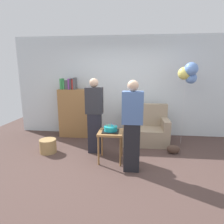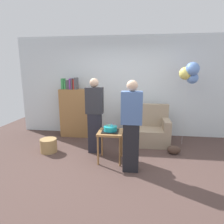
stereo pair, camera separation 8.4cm
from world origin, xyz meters
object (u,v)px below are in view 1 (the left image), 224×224
at_px(person_holding_cake, 132,126).
at_px(balloon_bunch, 188,73).
at_px(bookshelf, 74,112).
at_px(birthday_cake, 111,129).
at_px(couch, 145,130).
at_px(handbag, 173,149).
at_px(wicker_basket, 48,146).
at_px(side_table, 111,136).
at_px(person_blowing_candles, 95,116).

relative_size(person_holding_cake, balloon_bunch, 0.83).
height_order(bookshelf, birthday_cake, bookshelf).
bearing_deg(person_holding_cake, birthday_cake, -26.15).
height_order(couch, handbag, couch).
distance_m(couch, bookshelf, 1.97).
relative_size(wicker_basket, balloon_bunch, 0.18).
bearing_deg(side_table, bookshelf, 129.52).
bearing_deg(couch, person_blowing_candles, -148.58).
xyz_separation_m(couch, bookshelf, (-1.91, 0.32, 0.35)).
bearing_deg(couch, handbag, -47.08).
bearing_deg(handbag, person_blowing_candles, -177.48).
distance_m(person_holding_cake, wicker_basket, 2.05).
relative_size(couch, person_blowing_candles, 0.67).
xyz_separation_m(birthday_cake, balloon_bunch, (1.69, 1.15, 1.07)).
height_order(couch, side_table, couch).
xyz_separation_m(person_holding_cake, balloon_bunch, (1.27, 1.49, 0.90)).
bearing_deg(person_blowing_candles, balloon_bunch, 26.25).
distance_m(handbag, balloon_bunch, 1.81).
relative_size(side_table, person_blowing_candles, 0.38).
distance_m(person_blowing_candles, wicker_basket, 1.24).
xyz_separation_m(handbag, balloon_bunch, (0.36, 0.69, 1.63)).
distance_m(wicker_basket, balloon_bunch, 3.61).
height_order(birthday_cake, person_blowing_candles, person_blowing_candles).
bearing_deg(person_holding_cake, wicker_basket, -4.53).
bearing_deg(handbag, side_table, -160.72).
xyz_separation_m(side_table, person_holding_cake, (0.42, -0.34, 0.32)).
xyz_separation_m(person_holding_cake, handbag, (0.91, 0.80, -0.73)).
bearing_deg(birthday_cake, couch, 55.46).
height_order(couch, wicker_basket, couch).
bearing_deg(bookshelf, handbag, -20.81).
distance_m(bookshelf, handbag, 2.73).
bearing_deg(person_holding_cake, handbag, -125.76).
relative_size(couch, person_holding_cake, 0.67).
distance_m(side_table, person_holding_cake, 0.62).
distance_m(couch, side_table, 1.33).
bearing_deg(balloon_bunch, person_holding_cake, -130.51).
distance_m(couch, balloon_bunch, 1.68).
distance_m(side_table, handbag, 1.46).
relative_size(couch, side_table, 1.80).
distance_m(birthday_cake, person_holding_cake, 0.56).
bearing_deg(couch, person_holding_cake, -103.07).
bearing_deg(bookshelf, birthday_cake, -50.48).
bearing_deg(balloon_bunch, bookshelf, 174.80).
bearing_deg(person_blowing_candles, handbag, 8.67).
relative_size(handbag, balloon_bunch, 0.14).
distance_m(bookshelf, person_blowing_candles, 1.29).
xyz_separation_m(birthday_cake, person_holding_cake, (0.42, -0.34, 0.17)).
distance_m(couch, birthday_cake, 1.36).
height_order(person_blowing_candles, balloon_bunch, balloon_bunch).
height_order(wicker_basket, handbag, wicker_basket).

